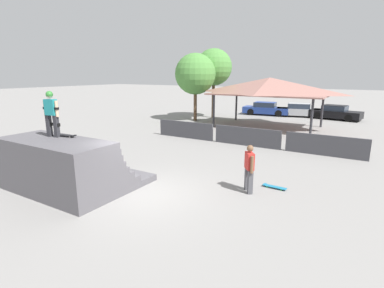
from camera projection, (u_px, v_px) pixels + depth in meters
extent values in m
plane|color=gray|center=(143.00, 194.00, 10.32)|extent=(160.00, 160.00, 0.00)
cube|color=#565459|center=(82.00, 181.00, 11.18)|extent=(4.26, 3.63, 0.23)
cube|color=#565459|center=(71.00, 179.00, 10.75)|extent=(4.26, 2.73, 0.23)
cube|color=#565459|center=(66.00, 174.00, 10.56)|extent=(4.26, 2.40, 0.23)
cube|color=#565459|center=(63.00, 168.00, 10.41)|extent=(4.26, 2.17, 0.23)
cube|color=#565459|center=(60.00, 163.00, 10.29)|extent=(4.26, 2.01, 0.23)
cube|color=#565459|center=(58.00, 156.00, 10.19)|extent=(4.26, 1.90, 0.23)
cube|color=#565459|center=(56.00, 150.00, 10.11)|extent=(4.26, 1.82, 0.23)
cube|color=#565459|center=(55.00, 143.00, 10.03)|extent=(4.26, 1.78, 0.23)
cylinder|color=silver|center=(76.00, 136.00, 10.74)|extent=(4.17, 0.07, 0.07)
cube|color=#2D2D33|center=(56.00, 126.00, 10.38)|extent=(0.17, 0.17, 0.77)
cube|color=black|center=(57.00, 125.00, 10.40)|extent=(0.20, 0.16, 0.11)
cube|color=#2D2D33|center=(49.00, 126.00, 10.50)|extent=(0.17, 0.17, 0.77)
cube|color=black|center=(50.00, 124.00, 10.52)|extent=(0.20, 0.16, 0.11)
cube|color=teal|center=(51.00, 107.00, 10.29)|extent=(0.45, 0.28, 0.54)
cylinder|color=beige|center=(57.00, 109.00, 10.21)|extent=(0.12, 0.12, 0.54)
cylinder|color=black|center=(57.00, 108.00, 10.21)|extent=(0.18, 0.18, 0.08)
cylinder|color=beige|center=(45.00, 108.00, 10.39)|extent=(0.12, 0.12, 0.54)
cylinder|color=black|center=(45.00, 108.00, 10.39)|extent=(0.18, 0.18, 0.08)
sphere|color=beige|center=(49.00, 95.00, 10.20)|extent=(0.21, 0.21, 0.21)
sphere|color=#337F33|center=(49.00, 94.00, 10.19)|extent=(0.24, 0.24, 0.24)
cylinder|color=silver|center=(73.00, 136.00, 10.49)|extent=(0.06, 0.04, 0.05)
cylinder|color=silver|center=(70.00, 137.00, 10.36)|extent=(0.06, 0.04, 0.05)
cylinder|color=silver|center=(63.00, 135.00, 10.66)|extent=(0.06, 0.04, 0.05)
cylinder|color=silver|center=(60.00, 136.00, 10.54)|extent=(0.06, 0.04, 0.05)
cube|color=black|center=(66.00, 135.00, 10.50)|extent=(0.78, 0.31, 0.02)
cube|color=black|center=(74.00, 135.00, 10.37)|extent=(0.12, 0.21, 0.02)
cube|color=#4C4C51|center=(247.00, 179.00, 10.57)|extent=(0.22, 0.22, 0.83)
cube|color=#4C4C51|center=(250.00, 182.00, 10.21)|extent=(0.22, 0.22, 0.83)
cube|color=red|center=(250.00, 161.00, 10.23)|extent=(0.45, 0.49, 0.59)
cylinder|color=brown|center=(247.00, 160.00, 10.51)|extent=(0.16, 0.16, 0.59)
cylinder|color=brown|center=(252.00, 165.00, 9.97)|extent=(0.16, 0.16, 0.59)
sphere|color=brown|center=(250.00, 148.00, 10.13)|extent=(0.23, 0.23, 0.23)
cylinder|color=green|center=(267.00, 187.00, 10.86)|extent=(0.05, 0.03, 0.05)
cylinder|color=green|center=(268.00, 186.00, 10.98)|extent=(0.05, 0.03, 0.05)
cylinder|color=green|center=(281.00, 190.00, 10.58)|extent=(0.05, 0.03, 0.05)
cylinder|color=green|center=(282.00, 189.00, 10.69)|extent=(0.05, 0.03, 0.05)
cube|color=teal|center=(275.00, 187.00, 10.77)|extent=(0.84, 0.24, 0.02)
cube|color=teal|center=(265.00, 184.00, 10.98)|extent=(0.11, 0.21, 0.02)
cube|color=#3D3D42|center=(185.00, 130.00, 19.16)|extent=(3.91, 0.12, 1.05)
cube|color=#3D3D42|center=(247.00, 137.00, 17.06)|extent=(3.91, 0.12, 1.05)
cube|color=#3D3D42|center=(326.00, 146.00, 14.96)|extent=(3.91, 0.12, 1.05)
cylinder|color=#2D2D33|center=(214.00, 111.00, 22.77)|extent=(0.16, 0.16, 2.48)
cylinder|color=#2D2D33|center=(312.00, 118.00, 19.21)|extent=(0.16, 0.16, 2.48)
cylinder|color=#2D2D33|center=(236.00, 106.00, 26.40)|extent=(0.16, 0.16, 2.48)
cylinder|color=#2D2D33|center=(322.00, 111.00, 22.83)|extent=(0.16, 0.16, 2.48)
cube|color=#9E6B60|center=(269.00, 94.00, 22.51)|extent=(8.31, 5.12, 0.10)
pyramid|color=#9E6B60|center=(270.00, 85.00, 22.36)|extent=(8.14, 5.02, 1.17)
cylinder|color=brown|center=(213.00, 99.00, 27.68)|extent=(0.28, 0.28, 3.41)
sphere|color=#4C893D|center=(214.00, 67.00, 27.02)|extent=(3.30, 3.30, 3.30)
cylinder|color=brown|center=(195.00, 105.00, 26.04)|extent=(0.28, 0.28, 2.75)
sphere|color=#4C893D|center=(195.00, 74.00, 25.43)|extent=(3.48, 3.48, 3.48)
cube|color=navy|center=(266.00, 110.00, 29.72)|extent=(4.56, 2.07, 0.62)
cube|color=#283342|center=(265.00, 105.00, 29.65)|extent=(2.17, 1.57, 0.46)
cube|color=navy|center=(265.00, 102.00, 29.59)|extent=(2.08, 1.53, 0.04)
cylinder|color=black|center=(281.00, 112.00, 29.84)|extent=(0.66, 0.26, 0.64)
cylinder|color=black|center=(278.00, 113.00, 28.54)|extent=(0.66, 0.26, 0.64)
cylinder|color=black|center=(254.00, 110.00, 30.97)|extent=(0.66, 0.26, 0.64)
cylinder|color=black|center=(251.00, 112.00, 29.67)|extent=(0.66, 0.26, 0.64)
cube|color=#A8AAAF|center=(300.00, 112.00, 28.59)|extent=(4.53, 2.43, 0.62)
cube|color=#283342|center=(299.00, 106.00, 28.50)|extent=(2.21, 1.74, 0.46)
cube|color=#A8AAAF|center=(299.00, 103.00, 28.45)|extent=(2.12, 1.69, 0.04)
cylinder|color=black|center=(314.00, 113.00, 28.86)|extent=(0.67, 0.32, 0.64)
cylinder|color=black|center=(315.00, 115.00, 27.50)|extent=(0.67, 0.32, 0.64)
cylinder|color=black|center=(286.00, 112.00, 29.75)|extent=(0.67, 0.32, 0.64)
cylinder|color=black|center=(285.00, 114.00, 28.38)|extent=(0.67, 0.32, 0.64)
cube|color=black|center=(335.00, 114.00, 26.85)|extent=(4.46, 2.39, 0.62)
cube|color=#283342|center=(335.00, 108.00, 26.80)|extent=(2.17, 1.75, 0.46)
cube|color=black|center=(335.00, 105.00, 26.74)|extent=(2.08, 1.70, 0.04)
cylinder|color=black|center=(353.00, 116.00, 26.64)|extent=(0.66, 0.30, 0.64)
cylinder|color=black|center=(349.00, 118.00, 25.49)|extent=(0.66, 0.30, 0.64)
cylinder|color=black|center=(323.00, 114.00, 28.28)|extent=(0.66, 0.30, 0.64)
cylinder|color=black|center=(318.00, 115.00, 27.13)|extent=(0.66, 0.30, 0.64)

